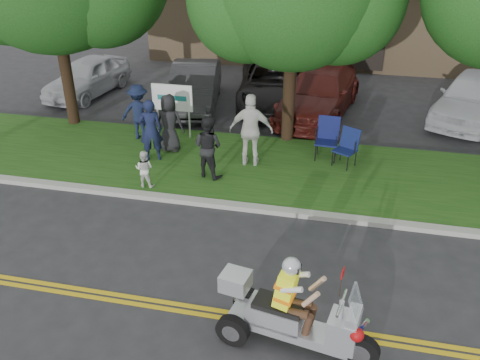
% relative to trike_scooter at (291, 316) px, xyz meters
% --- Properties ---
extents(ground, '(120.00, 120.00, 0.00)m').
position_rel_trike_scooter_xyz_m(ground, '(-1.65, 0.90, -0.60)').
color(ground, '#28282B').
rests_on(ground, ground).
extents(centerline_near, '(60.00, 0.10, 0.01)m').
position_rel_trike_scooter_xyz_m(centerline_near, '(-1.65, 0.32, -0.60)').
color(centerline_near, gold).
rests_on(centerline_near, ground).
extents(centerline_far, '(60.00, 0.10, 0.01)m').
position_rel_trike_scooter_xyz_m(centerline_far, '(-1.65, 0.48, -0.60)').
color(centerline_far, gold).
rests_on(centerline_far, ground).
extents(curb, '(60.00, 0.25, 0.12)m').
position_rel_trike_scooter_xyz_m(curb, '(-1.65, 3.95, -0.54)').
color(curb, '#A8A89E').
rests_on(curb, ground).
extents(grass_verge, '(60.00, 4.00, 0.10)m').
position_rel_trike_scooter_xyz_m(grass_verge, '(-1.65, 6.10, -0.55)').
color(grass_verge, '#1B4713').
rests_on(grass_verge, ground).
extents(commercial_building, '(18.00, 8.20, 4.00)m').
position_rel_trike_scooter_xyz_m(commercial_building, '(0.35, 19.88, 1.41)').
color(commercial_building, '#9E7F5B').
rests_on(commercial_building, ground).
extents(business_sign, '(1.25, 0.06, 1.75)m').
position_rel_trike_scooter_xyz_m(business_sign, '(-4.55, 7.50, 0.65)').
color(business_sign, silver).
rests_on(business_sign, ground).
extents(trike_scooter, '(2.64, 1.08, 1.73)m').
position_rel_trike_scooter_xyz_m(trike_scooter, '(0.00, 0.00, 0.00)').
color(trike_scooter, black).
rests_on(trike_scooter, ground).
extents(lawn_chair_a, '(0.74, 0.75, 1.03)m').
position_rel_trike_scooter_xyz_m(lawn_chair_a, '(0.67, 6.70, 0.08)').
color(lawn_chair_a, black).
rests_on(lawn_chair_a, grass_verge).
extents(lawn_chair_b, '(0.63, 0.66, 1.16)m').
position_rel_trike_scooter_xyz_m(lawn_chair_b, '(0.11, 7.07, 0.15)').
color(lawn_chair_b, black).
rests_on(lawn_chair_b, grass_verge).
extents(spectator_adult_left, '(0.75, 0.64, 1.75)m').
position_rel_trike_scooter_xyz_m(spectator_adult_left, '(-4.62, 5.86, 0.38)').
color(spectator_adult_left, '#151B3C').
rests_on(spectator_adult_left, grass_verge).
extents(spectator_adult_mid, '(0.96, 0.85, 1.66)m').
position_rel_trike_scooter_xyz_m(spectator_adult_mid, '(-2.83, 5.26, 0.33)').
color(spectator_adult_mid, black).
rests_on(spectator_adult_mid, grass_verge).
extents(spectator_adult_right, '(1.21, 0.59, 2.00)m').
position_rel_trike_scooter_xyz_m(spectator_adult_right, '(-1.88, 6.15, 0.50)').
color(spectator_adult_right, silver).
rests_on(spectator_adult_right, grass_verge).
extents(spectator_chair_a, '(1.16, 0.76, 1.68)m').
position_rel_trike_scooter_xyz_m(spectator_chair_a, '(-5.51, 7.18, 0.34)').
color(spectator_chair_a, '#141C39').
rests_on(spectator_chair_a, grass_verge).
extents(spectator_chair_b, '(0.84, 0.57, 1.67)m').
position_rel_trike_scooter_xyz_m(spectator_chair_b, '(-4.32, 6.53, 0.34)').
color(spectator_chair_b, black).
rests_on(spectator_chair_b, grass_verge).
extents(child_right, '(0.47, 0.37, 0.97)m').
position_rel_trike_scooter_xyz_m(child_right, '(-4.24, 4.36, -0.01)').
color(child_right, white).
rests_on(child_right, grass_verge).
extents(parked_car_far_left, '(2.17, 4.27, 1.39)m').
position_rel_trike_scooter_xyz_m(parked_car_far_left, '(-9.12, 10.88, 0.09)').
color(parked_car_far_left, '#B9BAC1').
rests_on(parked_car_far_left, ground).
extents(parked_car_left, '(2.36, 4.73, 1.49)m').
position_rel_trike_scooter_xyz_m(parked_car_left, '(-4.79, 10.50, 0.14)').
color(parked_car_left, '#313133').
rests_on(parked_car_left, ground).
extents(parked_car_mid, '(3.23, 5.67, 1.49)m').
position_rel_trike_scooter_xyz_m(parked_car_mid, '(-2.08, 11.36, 0.14)').
color(parked_car_mid, black).
rests_on(parked_car_mid, ground).
extents(parked_car_right, '(2.97, 5.53, 1.52)m').
position_rel_trike_scooter_xyz_m(parked_car_right, '(-0.44, 10.72, 0.16)').
color(parked_car_right, '#501712').
rests_on(parked_car_right, ground).
extents(parked_car_far_right, '(3.56, 5.04, 1.59)m').
position_rel_trike_scooter_xyz_m(parked_car_far_right, '(4.59, 11.20, 0.19)').
color(parked_car_far_right, silver).
rests_on(parked_car_far_right, ground).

